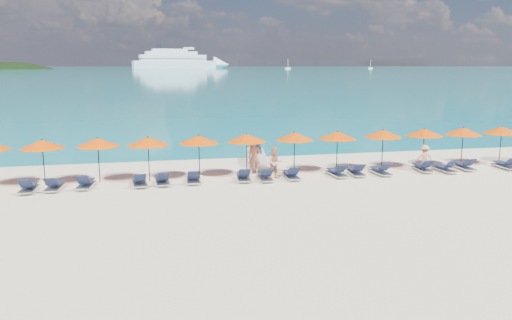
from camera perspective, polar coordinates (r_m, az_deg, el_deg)
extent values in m
plane|color=beige|center=(21.81, 1.65, -4.57)|extent=(1400.00, 1400.00, 0.00)
cube|color=#1FA9B2|center=(680.46, -11.84, 10.25)|extent=(1600.00, 1300.00, 0.01)
ellipsoid|color=black|center=(599.64, -26.19, 5.95)|extent=(162.00, 126.00, 85.50)
cube|color=white|center=(617.53, -9.29, 10.70)|extent=(100.08, 33.25, 8.95)
cone|color=white|center=(632.50, -3.96, 10.82)|extent=(22.56, 22.56, 19.70)
cube|color=white|center=(617.19, -9.48, 11.45)|extent=(80.21, 27.49, 7.16)
cube|color=white|center=(616.91, -9.66, 11.94)|extent=(62.42, 22.92, 4.48)
cube|color=white|center=(616.63, -9.84, 12.27)|extent=(42.54, 17.15, 3.13)
cube|color=black|center=(617.18, -9.48, 11.32)|extent=(81.21, 27.82, 0.81)
cube|color=black|center=(617.22, -9.49, 11.61)|extent=(79.20, 27.15, 0.81)
cylinder|color=black|center=(614.38, -11.01, 12.57)|extent=(3.94, 3.94, 4.92)
cube|color=white|center=(550.14, 3.67, 10.42)|extent=(6.04, 2.01, 1.61)
cylinder|color=white|center=(550.11, 3.68, 10.97)|extent=(0.36, 0.36, 10.06)
cube|color=white|center=(588.10, 12.95, 10.20)|extent=(5.40, 1.80, 1.44)
cylinder|color=white|center=(588.08, 12.97, 10.65)|extent=(0.32, 0.32, 9.00)
cube|color=silver|center=(29.98, -0.06, 0.40)|extent=(1.40, 2.85, 0.63)
cube|color=black|center=(29.67, -0.03, 1.19)|extent=(0.72, 1.21, 0.40)
cylinder|color=black|center=(30.54, -0.15, 1.79)|extent=(0.63, 0.16, 0.07)
imported|color=tan|center=(26.54, -0.19, 0.29)|extent=(0.69, 0.47, 1.85)
imported|color=tan|center=(25.57, 2.18, -0.32)|extent=(0.84, 0.51, 1.68)
imported|color=tan|center=(28.95, 18.69, 0.22)|extent=(1.04, 0.72, 1.46)
cylinder|color=black|center=(26.31, -23.10, -0.30)|extent=(0.05, 0.05, 2.20)
cone|color=#E84600|center=(26.16, -23.25, 1.68)|extent=(2.10, 2.10, 0.42)
sphere|color=black|center=(26.13, -23.29, 2.15)|extent=(0.08, 0.08, 0.08)
cylinder|color=black|center=(25.96, -17.53, -0.07)|extent=(0.05, 0.05, 2.20)
cone|color=#E84600|center=(25.81, -17.65, 1.94)|extent=(2.10, 2.10, 0.42)
sphere|color=black|center=(25.78, -17.67, 2.42)|extent=(0.08, 0.08, 0.08)
cylinder|color=black|center=(25.67, -12.15, 0.08)|extent=(0.05, 0.05, 2.20)
cone|color=#E84600|center=(25.51, -12.24, 2.11)|extent=(2.10, 2.10, 0.42)
sphere|color=black|center=(25.48, -12.26, 2.59)|extent=(0.08, 0.08, 0.08)
cylinder|color=black|center=(25.85, -6.51, 0.33)|extent=(0.05, 0.05, 2.20)
cone|color=#E84600|center=(25.69, -6.55, 2.35)|extent=(2.10, 2.10, 0.42)
sphere|color=black|center=(25.66, -6.56, 2.83)|extent=(0.08, 0.08, 0.08)
cylinder|color=black|center=(26.25, -1.07, 0.56)|extent=(0.05, 0.05, 2.20)
cone|color=#E84600|center=(26.10, -1.08, 2.55)|extent=(2.10, 2.10, 0.42)
sphere|color=black|center=(26.06, -1.08, 3.03)|extent=(0.08, 0.08, 0.08)
cylinder|color=black|center=(26.89, 4.40, 0.78)|extent=(0.05, 0.05, 2.20)
cone|color=#E84600|center=(26.75, 4.43, 2.72)|extent=(2.10, 2.10, 0.42)
sphere|color=black|center=(26.72, 4.43, 3.19)|extent=(0.08, 0.08, 0.08)
cylinder|color=black|center=(27.55, 9.24, 0.92)|extent=(0.05, 0.05, 2.20)
cone|color=#E84600|center=(27.41, 9.30, 2.81)|extent=(2.10, 2.10, 0.42)
sphere|color=black|center=(27.38, 9.31, 3.27)|extent=(0.08, 0.08, 0.08)
cylinder|color=black|center=(28.70, 14.25, 1.12)|extent=(0.05, 0.05, 2.20)
cone|color=#E84600|center=(28.57, 14.34, 2.94)|extent=(2.10, 2.10, 0.42)
sphere|color=black|center=(28.54, 14.36, 3.38)|extent=(0.08, 0.08, 0.08)
cylinder|color=black|center=(29.88, 18.59, 1.26)|extent=(0.05, 0.05, 2.20)
cone|color=#E84600|center=(29.74, 18.70, 3.01)|extent=(2.10, 2.10, 0.42)
sphere|color=black|center=(29.72, 18.73, 3.43)|extent=(0.08, 0.08, 0.08)
cylinder|color=black|center=(31.15, 22.49, 1.38)|extent=(0.05, 0.05, 2.20)
cone|color=#E84600|center=(31.02, 22.62, 3.05)|extent=(2.10, 2.10, 0.42)
sphere|color=black|center=(31.00, 22.65, 3.45)|extent=(0.08, 0.08, 0.08)
cylinder|color=black|center=(32.61, 26.15, 1.48)|extent=(0.05, 0.05, 2.20)
cone|color=#E84600|center=(32.49, 26.28, 3.08)|extent=(2.10, 2.10, 0.42)
sphere|color=black|center=(32.46, 26.32, 3.47)|extent=(0.08, 0.08, 0.08)
cube|color=silver|center=(25.36, -24.53, -3.03)|extent=(0.63, 1.71, 0.06)
cube|color=#18223F|center=(25.56, -24.44, -2.55)|extent=(0.56, 1.10, 0.04)
cube|color=#18223F|center=(24.75, -24.88, -2.41)|extent=(0.55, 0.54, 0.43)
cube|color=silver|center=(25.24, -22.03, -2.90)|extent=(0.76, 1.75, 0.06)
cube|color=#18223F|center=(25.44, -21.91, -2.42)|extent=(0.64, 1.14, 0.04)
cube|color=#18223F|center=(24.63, -22.41, -2.28)|extent=(0.59, 0.58, 0.43)
cube|color=silver|center=(25.15, -18.87, -2.73)|extent=(0.79, 1.75, 0.06)
cube|color=#18223F|center=(25.35, -18.77, -2.25)|extent=(0.66, 1.15, 0.04)
cube|color=#18223F|center=(24.53, -19.20, -2.11)|extent=(0.60, 0.59, 0.43)
cube|color=silver|center=(24.85, -13.16, -2.59)|extent=(0.79, 1.75, 0.06)
cube|color=#18223F|center=(25.06, -13.22, -2.10)|extent=(0.66, 1.15, 0.04)
cube|color=#18223F|center=(24.22, -13.09, -1.94)|extent=(0.60, 0.59, 0.43)
cube|color=silver|center=(24.92, -10.64, -2.45)|extent=(0.71, 1.73, 0.06)
cube|color=#18223F|center=(25.12, -10.71, -1.97)|extent=(0.61, 1.13, 0.04)
cube|color=#18223F|center=(24.29, -10.57, -1.80)|extent=(0.58, 0.57, 0.43)
cube|color=silver|center=(25.04, -7.18, -2.28)|extent=(0.72, 1.73, 0.06)
cube|color=#18223F|center=(25.25, -7.20, -1.79)|extent=(0.61, 1.13, 0.04)
cube|color=#18223F|center=(24.42, -7.16, -1.63)|extent=(0.58, 0.57, 0.43)
cube|color=silver|center=(25.30, -1.44, -2.06)|extent=(0.79, 1.76, 0.06)
cube|color=#18223F|center=(25.51, -1.49, -1.58)|extent=(0.66, 1.15, 0.04)
cube|color=#18223F|center=(24.67, -1.34, -1.42)|extent=(0.60, 0.59, 0.43)
cube|color=silver|center=(25.34, 1.01, -2.03)|extent=(0.63, 1.70, 0.06)
cube|color=#18223F|center=(25.54, 0.89, -1.56)|extent=(0.56, 1.10, 0.04)
cube|color=#18223F|center=(24.73, 1.29, -1.39)|extent=(0.55, 0.54, 0.43)
cube|color=silver|center=(25.74, 4.03, -1.85)|extent=(0.67, 1.72, 0.06)
cube|color=#18223F|center=(25.94, 3.90, -1.39)|extent=(0.58, 1.12, 0.04)
cube|color=#18223F|center=(25.13, 4.35, -1.21)|extent=(0.57, 0.55, 0.43)
cube|color=silver|center=(26.55, 9.20, -1.57)|extent=(0.75, 1.74, 0.06)
cube|color=#18223F|center=(26.74, 8.98, -1.13)|extent=(0.63, 1.14, 0.04)
cube|color=#18223F|center=(25.98, 9.74, -0.94)|extent=(0.59, 0.58, 0.43)
cube|color=silver|center=(26.99, 11.32, -1.44)|extent=(0.77, 1.75, 0.06)
cube|color=#18223F|center=(27.19, 11.17, -1.00)|extent=(0.65, 1.15, 0.04)
cube|color=#18223F|center=(26.40, 11.72, -0.82)|extent=(0.60, 0.58, 0.43)
cube|color=silver|center=(27.44, 14.00, -1.35)|extent=(0.70, 1.73, 0.06)
cube|color=#18223F|center=(27.62, 13.77, -0.92)|extent=(0.60, 1.13, 0.04)
cube|color=#18223F|center=(26.89, 14.60, -0.74)|extent=(0.58, 0.56, 0.43)
cube|color=silver|center=(28.89, 18.49, -0.98)|extent=(0.77, 1.75, 0.06)
cube|color=#18223F|center=(29.08, 18.30, -0.58)|extent=(0.65, 1.15, 0.04)
cube|color=#18223F|center=(28.33, 19.01, -0.40)|extent=(0.60, 0.59, 0.43)
cube|color=silver|center=(29.19, 20.72, -1.01)|extent=(0.72, 1.73, 0.06)
cube|color=#18223F|center=(29.36, 20.45, -0.61)|extent=(0.61, 1.13, 0.04)
cube|color=#18223F|center=(28.68, 21.41, -0.43)|extent=(0.58, 0.57, 0.43)
cube|color=silver|center=(30.21, 22.64, -0.77)|extent=(0.72, 1.73, 0.06)
cube|color=#18223F|center=(30.39, 22.42, -0.38)|extent=(0.62, 1.13, 0.04)
cube|color=#18223F|center=(29.67, 23.24, -0.20)|extent=(0.58, 0.57, 0.43)
cube|color=silver|center=(31.46, 26.54, -0.64)|extent=(0.72, 1.73, 0.06)
cube|color=#18223F|center=(31.63, 26.31, -0.27)|extent=(0.62, 1.13, 0.04)
cube|color=#18223F|center=(30.95, 27.18, -0.10)|extent=(0.58, 0.57, 0.43)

